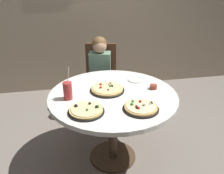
{
  "coord_description": "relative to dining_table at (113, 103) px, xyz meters",
  "views": [
    {
      "loc": [
        -0.38,
        -1.97,
        1.79
      ],
      "look_at": [
        0.0,
        0.05,
        0.8
      ],
      "focal_mm": 38.92,
      "sensor_mm": 36.0,
      "label": 1
    }
  ],
  "objects": [
    {
      "name": "pizza_pepperoni",
      "position": [
        -0.27,
        -0.27,
        0.12
      ],
      "size": [
        0.3,
        0.3,
        0.05
      ],
      "color": "black",
      "rests_on": "dining_table"
    },
    {
      "name": "soda_cup",
      "position": [
        -0.41,
        -0.01,
        0.18
      ],
      "size": [
        0.08,
        0.08,
        0.31
      ],
      "color": "#B73333",
      "rests_on": "dining_table"
    },
    {
      "name": "ground_plane",
      "position": [
        0.0,
        0.0,
        -0.65
      ],
      "size": [
        8.0,
        8.0,
        0.0
      ],
      "primitive_type": "plane",
      "color": "slate"
    },
    {
      "name": "pizza_veggie",
      "position": [
        -0.04,
        0.08,
        0.12
      ],
      "size": [
        0.33,
        0.33,
        0.05
      ],
      "color": "black",
      "rests_on": "dining_table"
    },
    {
      "name": "pizza_cheese",
      "position": [
        0.17,
        -0.31,
        0.12
      ],
      "size": [
        0.3,
        0.3,
        0.05
      ],
      "color": "black",
      "rests_on": "dining_table"
    },
    {
      "name": "chair_wooden",
      "position": [
        0.02,
        0.95,
        -0.12
      ],
      "size": [
        0.48,
        0.48,
        0.95
      ],
      "color": "brown",
      "rests_on": "ground_plane"
    },
    {
      "name": "diner_child",
      "position": [
        -0.02,
        0.78,
        -0.17
      ],
      "size": [
        0.33,
        0.43,
        1.08
      ],
      "color": "#3F4766",
      "rests_on": "ground_plane"
    },
    {
      "name": "dining_table",
      "position": [
        0.0,
        0.0,
        0.0
      ],
      "size": [
        1.2,
        1.2,
        0.75
      ],
      "color": "silver",
      "rests_on": "ground_plane"
    },
    {
      "name": "sauce_bowl",
      "position": [
        0.41,
        0.04,
        0.12
      ],
      "size": [
        0.07,
        0.07,
        0.04
      ],
      "primitive_type": "cylinder",
      "color": "brown",
      "rests_on": "dining_table"
    },
    {
      "name": "plate_small",
      "position": [
        0.3,
        0.27,
        0.1
      ],
      "size": [
        0.18,
        0.18,
        0.01
      ],
      "primitive_type": "cylinder",
      "color": "white",
      "rests_on": "dining_table"
    }
  ]
}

